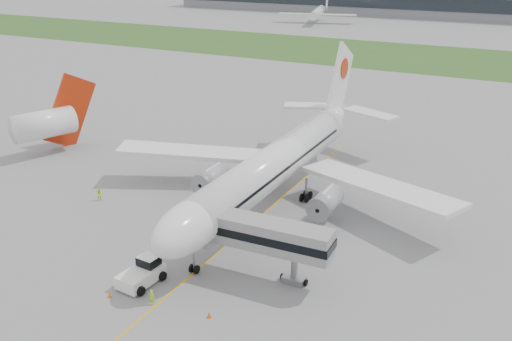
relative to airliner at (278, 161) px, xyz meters
The scene contains 14 objects.
ground 7.47m from the airliner, 90.00° to the right, with size 600.00×600.00×0.00m, color gray.
apron_markings 11.38m from the airliner, 90.00° to the right, with size 70.00×70.00×0.04m, color orange, non-canonical shape.
grass_strip 115.27m from the airliner, 90.00° to the left, with size 600.00×50.00×0.02m, color #2D521F.
terminal_building 225.01m from the airliner, 90.00° to the left, with size 320.00×22.30×14.00m.
control_tower 244.38m from the airliner, 111.62° to the left, with size 12.00×12.00×56.00m, color slate, non-canonical shape.
airliner is the anchor object (origin of this frame).
pushback_tug 24.35m from the airliner, 98.59° to the right, with size 3.55×4.97×2.44m.
jet_bridge 18.66m from the airliner, 70.79° to the right, with size 14.32×4.58×6.62m.
safety_cone_left 28.27m from the airliner, 99.89° to the right, with size 0.40×0.40×0.55m, color #DC530B.
safety_cone_right 26.80m from the airliner, 78.15° to the right, with size 0.43×0.43×0.59m, color #DC530B.
ground_crew_near 26.85m from the airliner, 90.94° to the right, with size 0.58×0.38×1.58m, color #ACDA24.
ground_crew_far 23.95m from the airliner, 153.40° to the right, with size 0.79×0.62×1.63m, color #D2F729.
neighbor_aircraft 40.95m from the airliner, behind, with size 7.56×15.97×12.94m.
distant_aircraft_left 190.65m from the airliner, 110.14° to the left, with size 33.99×29.99×13.00m, color white, non-canonical shape.
Camera 1 is at (29.04, -57.19, 31.31)m, focal length 40.00 mm.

